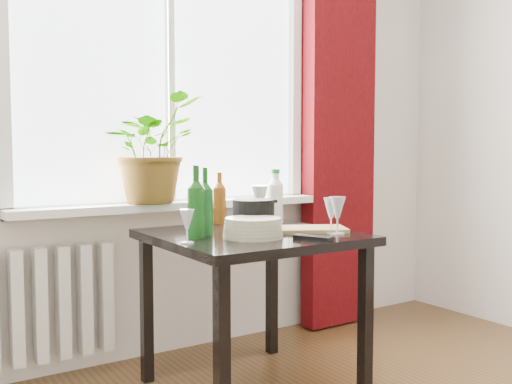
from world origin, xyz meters
TOP-DOWN VIEW (x-y plane):
  - window at (0.00, 2.22)m, footprint 1.72×0.08m
  - windowsill at (0.00, 2.15)m, footprint 1.72×0.20m
  - curtain at (1.12, 2.12)m, footprint 0.50×0.12m
  - radiator at (-0.75, 2.18)m, footprint 0.80×0.10m
  - table at (0.10, 1.55)m, footprint 0.85×0.85m
  - potted_plant at (-0.14, 2.13)m, footprint 0.66×0.63m
  - wine_bottle_left at (-0.19, 1.54)m, footprint 0.08×0.08m
  - wine_bottle_right at (-0.11, 1.61)m, footprint 0.08×0.08m
  - bottle_amber at (0.14, 1.93)m, footprint 0.09×0.09m
  - cleaning_bottle at (0.39, 1.78)m, footprint 0.09×0.09m
  - wineglass_front_right at (0.40, 1.30)m, footprint 0.09×0.09m
  - wineglass_far_right at (0.40, 1.34)m, footprint 0.09×0.09m
  - wineglass_back_center at (0.30, 1.78)m, footprint 0.09×0.09m
  - wineglass_back_left at (-0.03, 1.84)m, footprint 0.08×0.08m
  - wineglass_front_left at (-0.28, 1.43)m, footprint 0.07×0.07m
  - plate_stack at (0.02, 1.42)m, footprint 0.33×0.33m
  - fondue_pot at (0.13, 1.57)m, footprint 0.27×0.25m
  - tv_remote at (0.20, 1.23)m, footprint 0.11×0.18m
  - cutting_board at (0.37, 1.45)m, footprint 0.37×0.32m

SIDE VIEW (x-z plane):
  - radiator at x=-0.75m, z-range 0.10..0.66m
  - table at x=0.10m, z-range 0.28..1.02m
  - cutting_board at x=0.37m, z-range 0.74..0.76m
  - tv_remote at x=0.20m, z-range 0.74..0.76m
  - plate_stack at x=0.02m, z-range 0.74..0.82m
  - wineglass_front_left at x=-0.28m, z-range 0.74..0.88m
  - fondue_pot at x=0.13m, z-range 0.74..0.89m
  - wineglass_back_left at x=-0.03m, z-range 0.74..0.90m
  - wineglass_far_right at x=0.40m, z-range 0.74..0.91m
  - windowsill at x=0.00m, z-range 0.80..0.84m
  - wineglass_front_right at x=0.40m, z-range 0.74..0.91m
  - wineglass_back_center at x=0.30m, z-range 0.74..0.95m
  - bottle_amber at x=0.14m, z-range 0.74..1.01m
  - cleaning_bottle at x=0.39m, z-range 0.74..1.02m
  - wine_bottle_right at x=-0.11m, z-range 0.74..1.04m
  - wine_bottle_left at x=-0.19m, z-range 0.74..1.06m
  - potted_plant at x=-0.14m, z-range 0.84..1.41m
  - curtain at x=1.12m, z-range 0.01..2.58m
  - window at x=0.00m, z-range 0.79..2.41m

